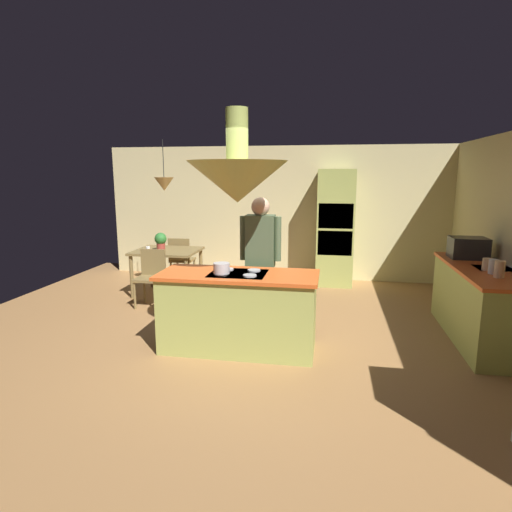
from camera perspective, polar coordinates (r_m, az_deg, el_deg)
The scene contains 18 objects.
ground at distance 5.29m, azimuth -1.86°, elevation -11.48°, with size 8.16×8.16×0.00m, color #9E7042.
wall_back at distance 8.33m, azimuth 3.01°, elevation 5.80°, with size 6.80×0.10×2.55m, color beige.
kitchen_island at distance 4.95m, azimuth -2.38°, elevation -7.42°, with size 1.82×0.76×0.93m.
counter_run_right at distance 5.89m, azimuth 27.82°, elevation -5.63°, with size 0.73×2.06×0.91m.
oven_tower at distance 7.89m, azimuth 10.60°, elevation 3.73°, with size 0.66×0.62×2.11m.
dining_table at distance 7.34m, azimuth -11.86°, elevation 0.03°, with size 1.06×0.90×0.76m.
person_at_island at distance 5.40m, azimuth 0.60°, elevation 0.11°, with size 0.53×0.23×1.74m.
range_hood at distance 4.70m, azimuth -2.52°, elevation 10.27°, with size 1.10×1.10×1.00m.
pendant_light_over_table at distance 7.22m, azimuth -12.24°, elevation 9.45°, with size 0.32×0.32×0.82m.
chair_facing_island at distance 6.77m, azimuth -13.91°, elevation -2.31°, with size 0.40×0.40×0.87m.
chair_by_back_wall at distance 7.99m, azimuth -10.04°, elevation -0.17°, with size 0.40×0.40×0.87m.
potted_plant_on_table at distance 7.27m, azimuth -12.70°, elevation 2.04°, with size 0.20×0.20×0.30m.
cup_on_table at distance 7.21m, azimuth -14.32°, elevation 0.90°, with size 0.07×0.07×0.09m, color white.
canister_flour at distance 5.30m, azimuth 29.91°, elevation -1.55°, with size 0.11×0.11×0.19m, color #E0B78C.
canister_sugar at distance 5.47m, azimuth 29.28°, elevation -1.25°, with size 0.10×0.10×0.17m, color silver.
canister_tea at distance 5.64m, azimuth 28.68°, elevation -1.00°, with size 0.12×0.12×0.14m, color #E0B78C.
microwave_on_counter at distance 6.34m, azimuth 26.63°, elevation 0.99°, with size 0.46×0.36×0.28m, color #232326.
cooking_pot_on_cooktop at distance 4.72m, azimuth -4.66°, elevation -1.66°, with size 0.18×0.18×0.12m, color #B2B2B7.
Camera 1 is at (1.02, -4.79, 2.02)m, focal length 29.76 mm.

